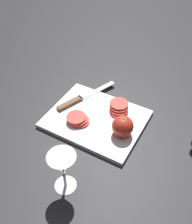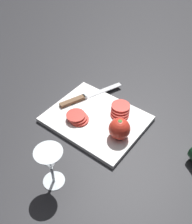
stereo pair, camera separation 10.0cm
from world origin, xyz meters
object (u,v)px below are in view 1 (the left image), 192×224
at_px(whole_tomato, 123,126).
at_px(tomato_slice_stack_near, 119,108).
at_px(tomato_slice_stack_far, 78,119).
at_px(wine_glass, 63,166).
at_px(knife, 76,101).

relative_size(whole_tomato, tomato_slice_stack_near, 0.85).
height_order(whole_tomato, tomato_slice_stack_far, whole_tomato).
distance_m(tomato_slice_stack_near, tomato_slice_stack_far, 0.17).
height_order(wine_glass, tomato_slice_stack_near, wine_glass).
xyz_separation_m(wine_glass, tomato_slice_stack_near, (-0.00, -0.38, -0.07)).
xyz_separation_m(knife, tomato_slice_stack_far, (-0.07, 0.09, 0.01)).
bearing_deg(tomato_slice_stack_near, knife, 12.17).
distance_m(knife, tomato_slice_stack_far, 0.12).
xyz_separation_m(wine_glass, whole_tomato, (-0.07, -0.27, -0.05)).
bearing_deg(tomato_slice_stack_near, tomato_slice_stack_far, 50.00).
distance_m(wine_glass, knife, 0.39).
relative_size(wine_glass, tomato_slice_stack_far, 1.71).
relative_size(whole_tomato, knife, 0.28).
relative_size(knife, tomato_slice_stack_far, 3.20).
xyz_separation_m(wine_glass, tomato_slice_stack_far, (0.11, -0.24, -0.08)).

